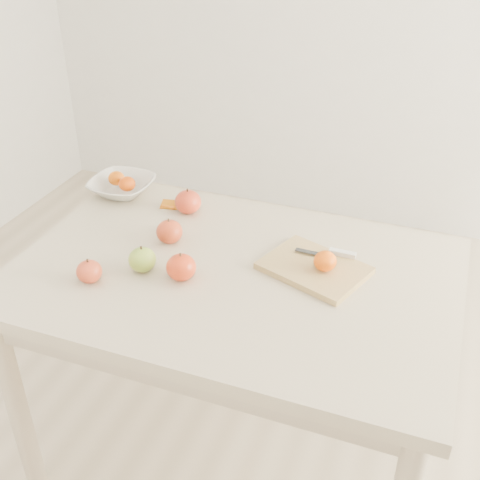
% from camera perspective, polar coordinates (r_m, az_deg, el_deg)
% --- Properties ---
extents(ground, '(3.50, 3.50, 0.00)m').
position_cam_1_polar(ground, '(2.16, -0.50, -19.57)').
color(ground, '#C6B293').
rests_on(ground, ground).
extents(table, '(1.20, 0.80, 0.75)m').
position_cam_1_polar(table, '(1.70, -0.60, -5.69)').
color(table, beige).
rests_on(table, ground).
extents(cutting_board, '(0.32, 0.27, 0.02)m').
position_cam_1_polar(cutting_board, '(1.65, 7.05, -2.66)').
color(cutting_board, tan).
rests_on(cutting_board, table).
extents(board_tangerine, '(0.06, 0.06, 0.05)m').
position_cam_1_polar(board_tangerine, '(1.61, 8.07, -1.99)').
color(board_tangerine, '#E74F08').
rests_on(board_tangerine, cutting_board).
extents(fruit_bowl, '(0.21, 0.21, 0.05)m').
position_cam_1_polar(fruit_bowl, '(2.06, -11.12, 5.01)').
color(fruit_bowl, silver).
rests_on(fruit_bowl, table).
extents(bowl_tangerine_near, '(0.05, 0.05, 0.05)m').
position_cam_1_polar(bowl_tangerine_near, '(2.07, -11.64, 5.76)').
color(bowl_tangerine_near, '#CF5C07').
rests_on(bowl_tangerine_near, fruit_bowl).
extents(bowl_tangerine_far, '(0.06, 0.06, 0.05)m').
position_cam_1_polar(bowl_tangerine_far, '(2.03, -10.66, 5.26)').
color(bowl_tangerine_far, '#D64107').
rests_on(bowl_tangerine_far, fruit_bowl).
extents(orange_peel_a, '(0.07, 0.06, 0.01)m').
position_cam_1_polar(orange_peel_a, '(1.97, -6.61, 3.25)').
color(orange_peel_a, '#C4660D').
rests_on(orange_peel_a, table).
extents(orange_peel_b, '(0.05, 0.04, 0.01)m').
position_cam_1_polar(orange_peel_b, '(1.96, -6.68, 3.18)').
color(orange_peel_b, orange).
rests_on(orange_peel_b, table).
extents(paring_knife, '(0.17, 0.05, 0.01)m').
position_cam_1_polar(paring_knife, '(1.69, 9.21, -1.25)').
color(paring_knife, white).
rests_on(paring_knife, cutting_board).
extents(apple_green, '(0.08, 0.08, 0.07)m').
position_cam_1_polar(apple_green, '(1.65, -9.25, -1.84)').
color(apple_green, olive).
rests_on(apple_green, table).
extents(apple_red_b, '(0.08, 0.08, 0.07)m').
position_cam_1_polar(apple_red_b, '(1.76, -6.71, 0.79)').
color(apple_red_b, maroon).
rests_on(apple_red_b, table).
extents(apple_red_d, '(0.07, 0.07, 0.06)m').
position_cam_1_polar(apple_red_d, '(1.63, -14.11, -2.91)').
color(apple_red_d, maroon).
rests_on(apple_red_d, table).
extents(apple_red_e, '(0.08, 0.08, 0.07)m').
position_cam_1_polar(apple_red_e, '(1.60, -5.60, -2.59)').
color(apple_red_e, '#950D05').
rests_on(apple_red_e, table).
extents(apple_red_a, '(0.08, 0.08, 0.08)m').
position_cam_1_polar(apple_red_a, '(1.91, -4.96, 3.62)').
color(apple_red_a, '#A41510').
rests_on(apple_red_a, table).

